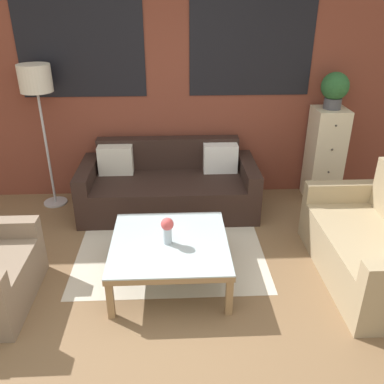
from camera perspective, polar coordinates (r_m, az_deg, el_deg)
name	(u,v)px	position (r m, az deg, el deg)	size (l,w,h in m)	color
ground_plane	(170,327)	(3.33, -3.05, -18.37)	(16.00, 16.00, 0.00)	brown
wall_back_brick	(168,81)	(4.90, -3.41, 15.25)	(8.40, 0.09, 2.80)	brown
rug	(171,242)	(4.26, -3.00, -6.98)	(1.85, 1.75, 0.00)	beige
couch_dark	(169,187)	(4.79, -3.27, 0.71)	(2.01, 0.88, 0.78)	black
settee_vintage	(376,247)	(3.97, 24.45, -7.05)	(0.80, 1.50, 0.92)	tan
coffee_table	(170,246)	(3.57, -3.14, -7.62)	(1.01, 1.01, 0.40)	silver
floor_lamp	(36,86)	(4.84, -21.00, 13.72)	(0.35, 0.35, 1.66)	#B2B2B7
drawer_cabinet	(325,155)	(5.20, 18.11, 4.98)	(0.38, 0.41, 1.13)	beige
potted_plant	(335,89)	(4.98, 19.40, 13.54)	(0.31, 0.31, 0.41)	#47474C
flower_vase	(167,228)	(3.45, -3.47, -5.13)	(0.11, 0.11, 0.24)	#ADBCC6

